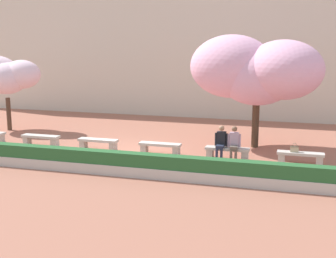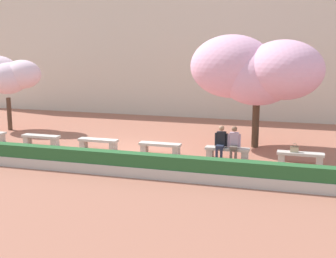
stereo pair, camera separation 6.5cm
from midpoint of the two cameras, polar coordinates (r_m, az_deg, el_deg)
name	(u,v)px [view 2 (the right image)]	position (r m, az deg, el deg)	size (l,w,h in m)	color
ground_plane	(129,152)	(19.19, -4.72, -2.78)	(100.00, 100.00, 0.00)	#9E604C
building_facade	(193,43)	(29.03, 3.09, 10.45)	(30.41, 4.00, 8.55)	beige
stone_bench_near_west	(41,139)	(20.91, -15.15, -1.13)	(1.69, 0.42, 0.45)	#BCB7AD
stone_bench_center	(98,142)	(19.64, -8.42, -1.64)	(1.69, 0.42, 0.45)	#BCB7AD
stone_bench_near_east	(160,147)	(18.68, -0.87, -2.18)	(1.69, 0.42, 0.45)	#BCB7AD
stone_bench_east_end	(227,151)	(18.07, 7.34, -2.72)	(1.69, 0.42, 0.45)	#BCB7AD
stone_bench_far_east	(300,156)	(17.85, 15.94, -3.23)	(1.69, 0.42, 0.45)	#BCB7AD
person_seated_left	(221,141)	(17.97, 6.56, -1.48)	(0.51, 0.69, 1.29)	black
person_seated_right	(234,142)	(17.89, 8.15, -1.57)	(0.51, 0.71, 1.29)	black
handbag	(294,149)	(17.78, 15.26, -2.33)	(0.30, 0.15, 0.34)	tan
cherry_tree_main	(257,70)	(19.79, 10.89, 7.02)	(5.51, 3.47, 4.72)	#473323
cherry_tree_secondary	(5,75)	(24.75, -19.14, 6.20)	(3.59, 2.33, 3.71)	#513828
planter_hedge_foreground	(95,162)	(16.30, -8.77, -3.96)	(19.47, 0.50, 0.80)	#BCB7AD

